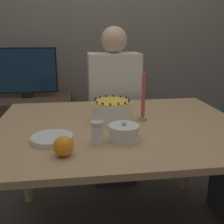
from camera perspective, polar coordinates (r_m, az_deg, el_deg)
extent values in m
cube|color=slate|center=(2.72, -3.21, 18.77)|extent=(8.00, 0.05, 2.60)
cube|color=tan|center=(1.41, 1.70, -3.24)|extent=(1.33, 1.03, 0.03)
cylinder|color=tan|center=(2.00, -18.28, -9.36)|extent=(0.07, 0.07, 0.70)
cylinder|color=tan|center=(2.12, 16.00, -7.53)|extent=(0.07, 0.07, 0.70)
cylinder|color=white|center=(1.43, 0.00, 0.00)|extent=(0.21, 0.21, 0.11)
cylinder|color=yellow|center=(1.42, 0.00, 2.29)|extent=(0.21, 0.21, 0.01)
sphere|color=#23284C|center=(1.43, 3.76, 2.80)|extent=(0.01, 0.01, 0.01)
sphere|color=#23284C|center=(1.47, 3.09, 3.17)|extent=(0.01, 0.01, 0.01)
sphere|color=#23284C|center=(1.49, 1.87, 3.43)|extent=(0.01, 0.01, 0.01)
sphere|color=#23284C|center=(1.50, 0.33, 3.55)|extent=(0.01, 0.01, 0.01)
sphere|color=#23284C|center=(1.50, -1.26, 3.50)|extent=(0.01, 0.01, 0.01)
sphere|color=#23284C|center=(1.48, -2.64, 3.29)|extent=(0.01, 0.01, 0.01)
sphere|color=#23284C|center=(1.44, -3.56, 2.96)|extent=(0.01, 0.01, 0.01)
sphere|color=#23284C|center=(1.40, -3.82, 2.55)|extent=(0.01, 0.01, 0.01)
sphere|color=#23284C|center=(1.37, -3.31, 2.15)|extent=(0.01, 0.01, 0.01)
sphere|color=#23284C|center=(1.34, -2.08, 1.84)|extent=(0.01, 0.01, 0.01)
sphere|color=#23284C|center=(1.32, -0.37, 1.69)|extent=(0.01, 0.01, 0.01)
sphere|color=#23284C|center=(1.33, 1.43, 1.75)|extent=(0.01, 0.01, 0.01)
sphere|color=#23284C|center=(1.35, 2.89, 2.01)|extent=(0.01, 0.01, 0.01)
sphere|color=#23284C|center=(1.39, 3.71, 2.38)|extent=(0.01, 0.01, 0.01)
cylinder|color=silver|center=(1.19, 2.60, -4.79)|extent=(0.14, 0.14, 0.06)
cylinder|color=silver|center=(1.18, 2.62, -3.15)|extent=(0.14, 0.14, 0.01)
sphere|color=silver|center=(1.17, 2.63, -2.32)|extent=(0.02, 0.02, 0.02)
cylinder|color=white|center=(1.15, -3.23, -4.99)|extent=(0.05, 0.05, 0.09)
cylinder|color=silver|center=(1.13, -3.28, -2.55)|extent=(0.06, 0.06, 0.02)
cylinder|color=silver|center=(1.22, -12.89, -6.00)|extent=(0.19, 0.19, 0.01)
cylinder|color=silver|center=(1.22, -12.92, -5.65)|extent=(0.19, 0.19, 0.01)
cylinder|color=silver|center=(1.22, -12.94, -5.30)|extent=(0.19, 0.19, 0.01)
cylinder|color=tan|center=(1.48, 6.67, -1.48)|extent=(0.05, 0.05, 0.02)
cylinder|color=#CC4C47|center=(1.44, 6.85, 3.62)|extent=(0.02, 0.02, 0.25)
sphere|color=orange|center=(1.06, -10.52, -7.33)|extent=(0.08, 0.08, 0.08)
cube|color=#2D2D38|center=(2.27, 0.38, -8.80)|extent=(0.34, 0.34, 0.45)
cube|color=silver|center=(2.09, 0.41, 4.38)|extent=(0.40, 0.24, 0.61)
sphere|color=#D8AD8C|center=(2.05, 0.43, 15.47)|extent=(0.20, 0.20, 0.20)
cube|color=#4C3828|center=(2.58, -17.23, -3.91)|extent=(0.77, 0.55, 0.65)
cylinder|color=black|center=(2.49, -17.92, 3.67)|extent=(0.10, 0.10, 0.05)
cube|color=black|center=(2.46, -18.34, 8.54)|extent=(0.55, 0.02, 0.40)
cube|color=#142D47|center=(2.45, -18.37, 8.51)|extent=(0.53, 0.03, 0.38)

